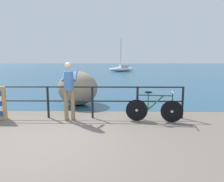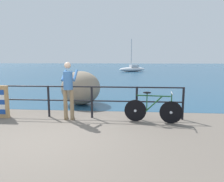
{
  "view_description": "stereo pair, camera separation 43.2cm",
  "coord_description": "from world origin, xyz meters",
  "px_view_note": "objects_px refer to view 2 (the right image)",
  "views": [
    {
      "loc": [
        1.46,
        -4.59,
        1.86
      ],
      "look_at": [
        1.32,
        2.26,
        0.81
      ],
      "focal_mm": 33.3,
      "sensor_mm": 36.0,
      "label": 1
    },
    {
      "loc": [
        1.89,
        -4.56,
        1.86
      ],
      "look_at": [
        1.32,
        2.26,
        0.81
      ],
      "focal_mm": 33.3,
      "sensor_mm": 36.0,
      "label": 2
    }
  ],
  "objects_px": {
    "person_at_railing": "(68,88)",
    "breakwater_boulder_main": "(81,88)",
    "sailboat": "(132,69)",
    "bicycle": "(153,109)"
  },
  "relations": [
    {
      "from": "person_at_railing",
      "to": "breakwater_boulder_main",
      "type": "relative_size",
      "value": 1.06
    },
    {
      "from": "sailboat",
      "to": "bicycle",
      "type": "bearing_deg",
      "value": 60.55
    },
    {
      "from": "breakwater_boulder_main",
      "to": "sailboat",
      "type": "distance_m",
      "value": 23.86
    },
    {
      "from": "person_at_railing",
      "to": "breakwater_boulder_main",
      "type": "distance_m",
      "value": 2.27
    },
    {
      "from": "breakwater_boulder_main",
      "to": "sailboat",
      "type": "height_order",
      "value": "sailboat"
    },
    {
      "from": "person_at_railing",
      "to": "sailboat",
      "type": "bearing_deg",
      "value": -8.3
    },
    {
      "from": "bicycle",
      "to": "breakwater_boulder_main",
      "type": "relative_size",
      "value": 1.01
    },
    {
      "from": "bicycle",
      "to": "breakwater_boulder_main",
      "type": "bearing_deg",
      "value": 146.56
    },
    {
      "from": "person_at_railing",
      "to": "bicycle",
      "type": "bearing_deg",
      "value": -94.81
    },
    {
      "from": "bicycle",
      "to": "person_at_railing",
      "type": "relative_size",
      "value": 0.95
    }
  ]
}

